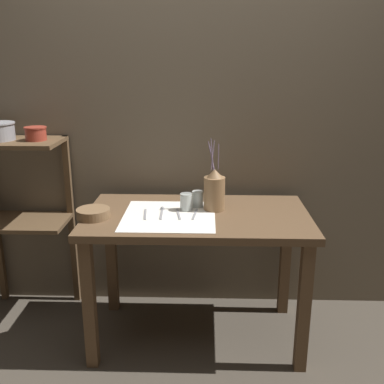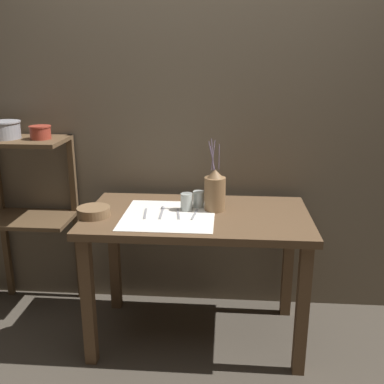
# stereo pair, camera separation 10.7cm
# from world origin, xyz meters

# --- Properties ---
(ground_plane) EXTENTS (12.00, 12.00, 0.00)m
(ground_plane) POSITION_xyz_m (0.00, 0.00, 0.00)
(ground_plane) COLOR #473F35
(stone_wall_back) EXTENTS (7.00, 0.06, 2.40)m
(stone_wall_back) POSITION_xyz_m (0.00, 0.45, 1.20)
(stone_wall_back) COLOR #6B5E4C
(stone_wall_back) RESTS_ON ground_plane
(wooden_table) EXTENTS (1.20, 0.68, 0.76)m
(wooden_table) POSITION_xyz_m (0.00, 0.00, 0.65)
(wooden_table) COLOR brown
(wooden_table) RESTS_ON ground_plane
(wooden_shelf_unit) EXTENTS (0.53, 0.34, 1.11)m
(wooden_shelf_unit) POSITION_xyz_m (-1.06, 0.27, 0.78)
(wooden_shelf_unit) COLOR brown
(wooden_shelf_unit) RESTS_ON ground_plane
(linen_cloth) EXTENTS (0.48, 0.49, 0.00)m
(linen_cloth) POSITION_xyz_m (-0.15, -0.05, 0.76)
(linen_cloth) COLOR white
(linen_cloth) RESTS_ON wooden_table
(pitcher_with_flowers) EXTENTS (0.12, 0.12, 0.40)m
(pitcher_with_flowers) POSITION_xyz_m (0.09, 0.06, 0.86)
(pitcher_with_flowers) COLOR olive
(pitcher_with_flowers) RESTS_ON wooden_table
(wooden_bowl) EXTENTS (0.17, 0.17, 0.05)m
(wooden_bowl) POSITION_xyz_m (-0.54, -0.09, 0.78)
(wooden_bowl) COLOR brown
(wooden_bowl) RESTS_ON wooden_table
(glass_tumbler_near) EXTENTS (0.07, 0.07, 0.09)m
(glass_tumbler_near) POSITION_xyz_m (-0.06, 0.04, 0.81)
(glass_tumbler_near) COLOR #B7C1BC
(glass_tumbler_near) RESTS_ON wooden_table
(glass_tumbler_far) EXTENTS (0.06, 0.06, 0.09)m
(glass_tumbler_far) POSITION_xyz_m (0.00, 0.10, 0.80)
(glass_tumbler_far) COLOR #B7C1BC
(glass_tumbler_far) RESTS_ON wooden_table
(knife_center) EXTENTS (0.03, 0.17, 0.00)m
(knife_center) POSITION_xyz_m (-0.28, -0.04, 0.76)
(knife_center) COLOR #939399
(knife_center) RESTS_ON wooden_table
(spoon_outer) EXTENTS (0.02, 0.18, 0.02)m
(spoon_outer) POSITION_xyz_m (-0.19, 0.02, 0.76)
(spoon_outer) COLOR #939399
(spoon_outer) RESTS_ON wooden_table
(fork_outer) EXTENTS (0.04, 0.16, 0.00)m
(fork_outer) POSITION_xyz_m (-0.10, -0.03, 0.76)
(fork_outer) COLOR #939399
(fork_outer) RESTS_ON wooden_table
(fork_inner) EXTENTS (0.03, 0.17, 0.00)m
(fork_inner) POSITION_xyz_m (-0.01, -0.03, 0.76)
(fork_inner) COLOR #939399
(fork_inner) RESTS_ON wooden_table
(metal_pot_large) EXTENTS (0.19, 0.19, 0.10)m
(metal_pot_large) POSITION_xyz_m (-1.14, 0.23, 1.16)
(metal_pot_large) COLOR #939399
(metal_pot_large) RESTS_ON wooden_shelf_unit
(metal_pot_small) EXTENTS (0.12, 0.12, 0.08)m
(metal_pot_small) POSITION_xyz_m (-0.92, 0.23, 1.15)
(metal_pot_small) COLOR #9E3828
(metal_pot_small) RESTS_ON wooden_shelf_unit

